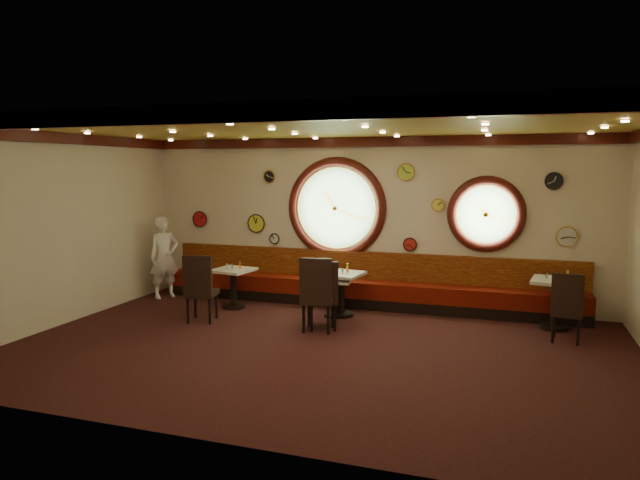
{
  "coord_description": "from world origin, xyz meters",
  "views": [
    {
      "loc": [
        2.58,
        -7.62,
        2.62
      ],
      "look_at": [
        -0.21,
        0.8,
        1.5
      ],
      "focal_mm": 32.0,
      "sensor_mm": 36.0,
      "label": 1
    }
  ],
  "objects_px": {
    "condiment_d_salt": "(547,276)",
    "condiment_c_bottle": "(348,268)",
    "chair_a": "(200,284)",
    "condiment_a_pepper": "(232,267)",
    "chair_d": "(567,303)",
    "condiment_b_bottle": "(342,274)",
    "condiment_b_pepper": "(333,276)",
    "chair_b": "(317,290)",
    "chair_c": "(323,291)",
    "condiment_d_bottle": "(567,275)",
    "table_a": "(233,283)",
    "table_c": "(341,289)",
    "table_d": "(555,298)",
    "condiment_a_salt": "(227,266)",
    "waiter": "(164,257)",
    "condiment_a_bottle": "(240,265)",
    "condiment_b_salt": "(332,275)",
    "condiment_c_salt": "(336,270)",
    "condiment_d_pepper": "(561,276)",
    "table_b": "(335,293)",
    "condiment_c_pepper": "(342,271)"
  },
  "relations": [
    {
      "from": "condiment_d_salt",
      "to": "condiment_c_bottle",
      "type": "xyz_separation_m",
      "value": [
        -3.31,
        -0.26,
        -0.01
      ]
    },
    {
      "from": "chair_a",
      "to": "condiment_a_pepper",
      "type": "distance_m",
      "value": 1.06
    },
    {
      "from": "chair_d",
      "to": "condiment_b_bottle",
      "type": "relative_size",
      "value": 4.08
    },
    {
      "from": "condiment_b_pepper",
      "to": "chair_b",
      "type": "bearing_deg",
      "value": -88.18
    },
    {
      "from": "condiment_b_pepper",
      "to": "chair_c",
      "type": "bearing_deg",
      "value": -84.06
    },
    {
      "from": "condiment_d_bottle",
      "to": "table_a",
      "type": "bearing_deg",
      "value": -175.77
    },
    {
      "from": "table_c",
      "to": "table_d",
      "type": "relative_size",
      "value": 0.96
    },
    {
      "from": "chair_b",
      "to": "condiment_b_bottle",
      "type": "distance_m",
      "value": 1.12
    },
    {
      "from": "condiment_a_salt",
      "to": "waiter",
      "type": "height_order",
      "value": "waiter"
    },
    {
      "from": "condiment_a_bottle",
      "to": "waiter",
      "type": "xyz_separation_m",
      "value": [
        -1.83,
        0.27,
        0.01
      ]
    },
    {
      "from": "chair_c",
      "to": "condiment_a_bottle",
      "type": "bearing_deg",
      "value": 132.28
    },
    {
      "from": "table_a",
      "to": "condiment_b_salt",
      "type": "height_order",
      "value": "condiment_b_salt"
    },
    {
      "from": "condiment_c_salt",
      "to": "condiment_b_bottle",
      "type": "xyz_separation_m",
      "value": [
        0.11,
        0.02,
        -0.07
      ]
    },
    {
      "from": "condiment_a_bottle",
      "to": "chair_c",
      "type": "bearing_deg",
      "value": -26.37
    },
    {
      "from": "condiment_d_pepper",
      "to": "condiment_a_bottle",
      "type": "height_order",
      "value": "condiment_d_pepper"
    },
    {
      "from": "table_a",
      "to": "condiment_d_bottle",
      "type": "height_order",
      "value": "condiment_d_bottle"
    },
    {
      "from": "table_c",
      "to": "condiment_d_pepper",
      "type": "height_order",
      "value": "condiment_d_pepper"
    },
    {
      "from": "table_d",
      "to": "condiment_a_pepper",
      "type": "bearing_deg",
      "value": -175.57
    },
    {
      "from": "condiment_d_pepper",
      "to": "condiment_c_bottle",
      "type": "height_order",
      "value": "condiment_c_bottle"
    },
    {
      "from": "table_a",
      "to": "condiment_d_bottle",
      "type": "bearing_deg",
      "value": 4.23
    },
    {
      "from": "chair_c",
      "to": "condiment_c_salt",
      "type": "bearing_deg",
      "value": 72.35
    },
    {
      "from": "table_b",
      "to": "condiment_a_bottle",
      "type": "xyz_separation_m",
      "value": [
        -1.89,
        0.08,
        0.39
      ]
    },
    {
      "from": "condiment_c_pepper",
      "to": "chair_b",
      "type": "bearing_deg",
      "value": -97.32
    },
    {
      "from": "chair_b",
      "to": "condiment_c_bottle",
      "type": "distance_m",
      "value": 1.2
    },
    {
      "from": "chair_d",
      "to": "condiment_c_salt",
      "type": "xyz_separation_m",
      "value": [
        -3.75,
        0.45,
        0.22
      ]
    },
    {
      "from": "table_d",
      "to": "condiment_a_salt",
      "type": "height_order",
      "value": "condiment_a_salt"
    },
    {
      "from": "condiment_c_bottle",
      "to": "chair_d",
      "type": "bearing_deg",
      "value": -8.55
    },
    {
      "from": "condiment_c_salt",
      "to": "condiment_c_pepper",
      "type": "bearing_deg",
      "value": -31.56
    },
    {
      "from": "table_d",
      "to": "condiment_a_pepper",
      "type": "height_order",
      "value": "condiment_a_pepper"
    },
    {
      "from": "condiment_a_salt",
      "to": "condiment_d_bottle",
      "type": "relative_size",
      "value": 0.59
    },
    {
      "from": "condiment_a_salt",
      "to": "waiter",
      "type": "bearing_deg",
      "value": 167.71
    },
    {
      "from": "chair_b",
      "to": "condiment_a_pepper",
      "type": "height_order",
      "value": "chair_b"
    },
    {
      "from": "table_a",
      "to": "condiment_c_salt",
      "type": "height_order",
      "value": "condiment_c_salt"
    },
    {
      "from": "condiment_c_pepper",
      "to": "condiment_a_pepper",
      "type": "bearing_deg",
      "value": -179.06
    },
    {
      "from": "condiment_c_bottle",
      "to": "condiment_b_bottle",
      "type": "bearing_deg",
      "value": -138.79
    },
    {
      "from": "condiment_a_pepper",
      "to": "condiment_d_bottle",
      "type": "xyz_separation_m",
      "value": [
        5.8,
        0.49,
        0.11
      ]
    },
    {
      "from": "table_b",
      "to": "chair_a",
      "type": "height_order",
      "value": "chair_a"
    },
    {
      "from": "condiment_d_bottle",
      "to": "waiter",
      "type": "height_order",
      "value": "waiter"
    },
    {
      "from": "chair_c",
      "to": "condiment_a_bottle",
      "type": "distance_m",
      "value": 2.19
    },
    {
      "from": "condiment_c_pepper",
      "to": "chair_a",
      "type": "bearing_deg",
      "value": -153.69
    },
    {
      "from": "chair_a",
      "to": "condiment_b_bottle",
      "type": "height_order",
      "value": "chair_a"
    },
    {
      "from": "condiment_d_salt",
      "to": "condiment_c_bottle",
      "type": "relative_size",
      "value": 0.57
    },
    {
      "from": "condiment_a_bottle",
      "to": "condiment_c_bottle",
      "type": "height_order",
      "value": "condiment_c_bottle"
    },
    {
      "from": "condiment_d_bottle",
      "to": "chair_a",
      "type": "bearing_deg",
      "value": -165.23
    },
    {
      "from": "condiment_b_salt",
      "to": "condiment_a_pepper",
      "type": "relative_size",
      "value": 0.98
    },
    {
      "from": "condiment_a_pepper",
      "to": "condiment_d_pepper",
      "type": "distance_m",
      "value": 5.72
    },
    {
      "from": "condiment_d_salt",
      "to": "condiment_b_pepper",
      "type": "distance_m",
      "value": 3.55
    },
    {
      "from": "chair_d",
      "to": "condiment_c_salt",
      "type": "height_order",
      "value": "chair_d"
    },
    {
      "from": "condiment_a_pepper",
      "to": "condiment_b_salt",
      "type": "bearing_deg",
      "value": 4.21
    },
    {
      "from": "chair_b",
      "to": "condiment_d_bottle",
      "type": "relative_size",
      "value": 4.83
    }
  ]
}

